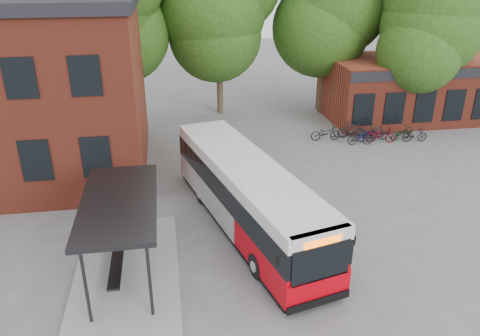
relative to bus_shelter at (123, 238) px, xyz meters
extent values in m
plane|color=slate|center=(4.50, 1.00, -1.45)|extent=(100.00, 100.00, 0.00)
imported|color=black|center=(11.00, 11.40, -0.98)|extent=(1.80, 0.70, 0.93)
imported|color=black|center=(12.68, 11.52, -0.93)|extent=(1.79, 0.83, 1.04)
imported|color=#040D47|center=(13.53, 10.95, -1.05)|extent=(1.61, 1.03, 0.80)
imported|color=black|center=(12.76, 10.35, -1.01)|extent=(1.51, 0.55, 0.89)
imported|color=#580712|center=(14.12, 10.58, -1.00)|extent=(1.81, 0.98, 0.90)
imported|color=#232429|center=(13.98, 11.06, -1.00)|extent=(1.56, 0.75, 0.90)
imported|color=black|center=(15.52, 10.80, -1.05)|extent=(1.63, 0.98, 0.81)
imported|color=black|center=(16.15, 10.32, -1.00)|extent=(1.52, 0.54, 0.90)
camera|label=1|loc=(1.70, -13.72, 8.46)|focal=35.00mm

